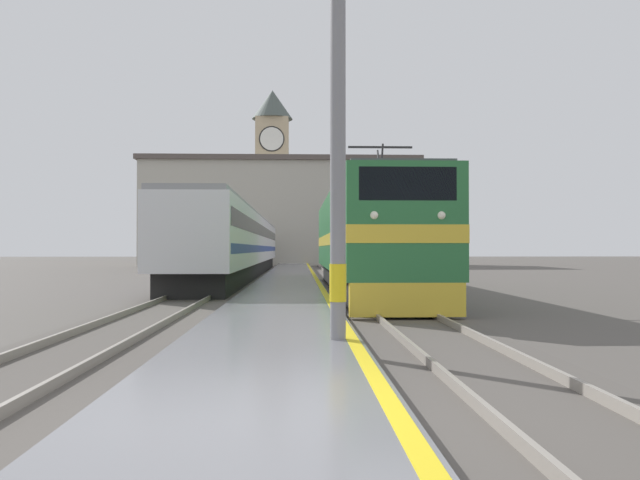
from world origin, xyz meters
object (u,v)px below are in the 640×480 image
catenary_mast (342,97)px  clock_tower (272,170)px  locomotive_train (364,241)px  passenger_train (241,243)px

catenary_mast → clock_tower: bearing=93.3°
catenary_mast → locomotive_train: bearing=82.7°
passenger_train → catenary_mast: bearing=-81.6°
passenger_train → clock_tower: size_ratio=1.77×
passenger_train → clock_tower: 41.34m
clock_tower → catenary_mast: bearing=-86.7°
locomotive_train → catenary_mast: catenary_mast is taller
catenary_mast → clock_tower: 70.21m
passenger_train → catenary_mast: size_ratio=5.02×
passenger_train → catenary_mast: 29.89m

